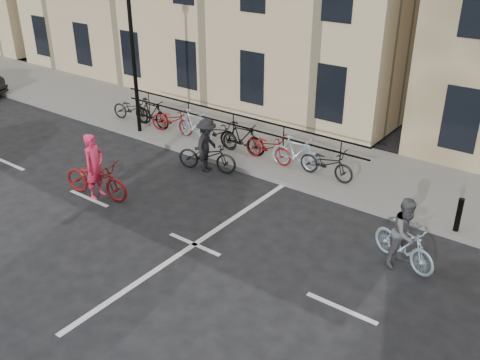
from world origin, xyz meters
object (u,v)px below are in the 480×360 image
Objects in this scene: cyclist_dark at (207,151)px; lamp_post at (132,39)px; cyclist_pink at (96,175)px; cyclist_grey at (405,239)px.

lamp_post is at bearing 60.19° from cyclist_dark.
cyclist_pink is 3.53m from cyclist_dark.
cyclist_grey is (8.28, 2.00, 0.02)m from cyclist_pink.
lamp_post is 2.92× the size of cyclist_grey.
cyclist_grey is at bearing -117.29° from cyclist_dark.
cyclist_dark reaches higher than cyclist_grey.
cyclist_dark is (1.40, 3.24, 0.02)m from cyclist_pink.
lamp_post is 2.58× the size of cyclist_dark.
cyclist_pink is 1.23× the size of cyclist_grey.
lamp_post is 2.36× the size of cyclist_pink.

